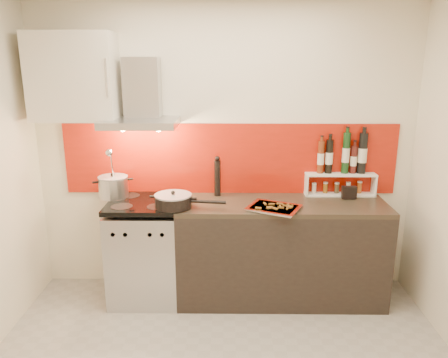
{
  "coord_description": "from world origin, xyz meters",
  "views": [
    {
      "loc": [
        0.04,
        -2.47,
        2.09
      ],
      "look_at": [
        0.0,
        0.95,
        1.15
      ],
      "focal_mm": 35.0,
      "sensor_mm": 36.0,
      "label": 1
    }
  ],
  "objects_px": {
    "pepper_mill": "(217,177)",
    "baking_tray": "(274,208)",
    "stock_pot": "(113,187)",
    "counter": "(280,251)",
    "range_stove": "(146,251)",
    "saute_pan": "(174,201)"
  },
  "relations": [
    {
      "from": "saute_pan",
      "to": "pepper_mill",
      "type": "distance_m",
      "value": 0.5
    },
    {
      "from": "stock_pot",
      "to": "saute_pan",
      "type": "xyz_separation_m",
      "value": [
        0.57,
        -0.26,
        -0.04
      ]
    },
    {
      "from": "stock_pot",
      "to": "range_stove",
      "type": "bearing_deg",
      "value": -21.97
    },
    {
      "from": "counter",
      "to": "saute_pan",
      "type": "relative_size",
      "value": 3.04
    },
    {
      "from": "counter",
      "to": "saute_pan",
      "type": "distance_m",
      "value": 1.06
    },
    {
      "from": "range_stove",
      "to": "saute_pan",
      "type": "xyz_separation_m",
      "value": [
        0.29,
        -0.15,
        0.52
      ]
    },
    {
      "from": "saute_pan",
      "to": "pepper_mill",
      "type": "bearing_deg",
      "value": 44.58
    },
    {
      "from": "range_stove",
      "to": "pepper_mill",
      "type": "height_order",
      "value": "pepper_mill"
    },
    {
      "from": "counter",
      "to": "baking_tray",
      "type": "height_order",
      "value": "baking_tray"
    },
    {
      "from": "range_stove",
      "to": "stock_pot",
      "type": "height_order",
      "value": "stock_pot"
    },
    {
      "from": "range_stove",
      "to": "baking_tray",
      "type": "distance_m",
      "value": 1.22
    },
    {
      "from": "range_stove",
      "to": "counter",
      "type": "bearing_deg",
      "value": 0.23
    },
    {
      "from": "pepper_mill",
      "to": "saute_pan",
      "type": "bearing_deg",
      "value": -135.42
    },
    {
      "from": "counter",
      "to": "baking_tray",
      "type": "relative_size",
      "value": 3.59
    },
    {
      "from": "stock_pot",
      "to": "pepper_mill",
      "type": "xyz_separation_m",
      "value": [
        0.92,
        0.08,
        0.07
      ]
    },
    {
      "from": "pepper_mill",
      "to": "stock_pot",
      "type": "bearing_deg",
      "value": -174.72
    },
    {
      "from": "range_stove",
      "to": "stock_pot",
      "type": "xyz_separation_m",
      "value": [
        -0.28,
        0.11,
        0.56
      ]
    },
    {
      "from": "stock_pot",
      "to": "pepper_mill",
      "type": "relative_size",
      "value": 0.71
    },
    {
      "from": "pepper_mill",
      "to": "baking_tray",
      "type": "distance_m",
      "value": 0.63
    },
    {
      "from": "counter",
      "to": "baking_tray",
      "type": "bearing_deg",
      "value": -116.06
    },
    {
      "from": "saute_pan",
      "to": "range_stove",
      "type": "bearing_deg",
      "value": 152.78
    },
    {
      "from": "range_stove",
      "to": "counter",
      "type": "distance_m",
      "value": 1.2
    }
  ]
}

